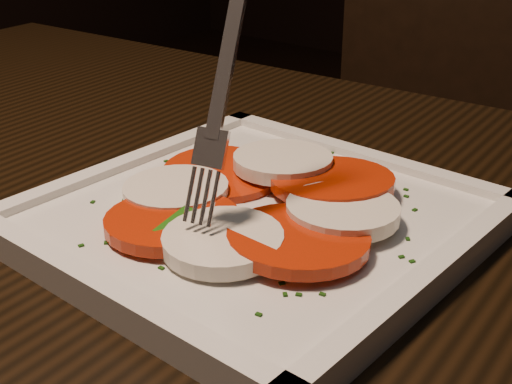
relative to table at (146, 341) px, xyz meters
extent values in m
cube|color=black|center=(0.00, 0.00, 0.08)|extent=(1.25, 0.87, 0.04)
cylinder|color=black|center=(-0.56, 0.31, -0.30)|extent=(0.06, 0.06, 0.71)
cube|color=black|center=(-0.15, 0.78, -0.20)|extent=(0.49, 0.49, 0.04)
cube|color=black|center=(-0.19, 0.96, 0.05)|extent=(0.42, 0.12, 0.46)
cylinder|color=black|center=(-0.29, 0.57, -0.45)|extent=(0.04, 0.04, 0.41)
cylinder|color=black|center=(-0.36, 0.92, -0.45)|extent=(0.04, 0.04, 0.41)
cube|color=silver|center=(0.07, 0.05, 0.11)|extent=(0.28, 0.28, 0.01)
cylinder|color=#B81C04|center=(0.02, 0.07, 0.12)|extent=(0.09, 0.09, 0.01)
cylinder|color=silver|center=(0.01, 0.03, 0.12)|extent=(0.07, 0.07, 0.01)
cylinder|color=#B81C04|center=(0.04, -0.01, 0.12)|extent=(0.09, 0.09, 0.01)
cylinder|color=silver|center=(0.09, -0.01, 0.12)|extent=(0.07, 0.07, 0.01)
cylinder|color=#B81C04|center=(0.12, 0.02, 0.12)|extent=(0.09, 0.09, 0.01)
cylinder|color=silver|center=(0.13, 0.06, 0.12)|extent=(0.07, 0.07, 0.01)
cylinder|color=#B81C04|center=(0.10, 0.10, 0.13)|extent=(0.09, 0.09, 0.02)
cylinder|color=silver|center=(0.05, 0.10, 0.13)|extent=(0.07, 0.07, 0.01)
cube|color=#1E590F|center=(0.10, 0.10, 0.12)|extent=(0.02, 0.04, 0.00)
cube|color=#1E590F|center=(0.05, -0.01, 0.12)|extent=(0.02, 0.04, 0.00)
cube|color=#1E590F|center=(0.11, 0.02, 0.12)|extent=(0.03, 0.04, 0.00)
cube|color=#1E590F|center=(0.12, 0.04, 0.12)|extent=(0.03, 0.04, 0.00)
cube|color=#1E590F|center=(0.11, 0.05, 0.12)|extent=(0.04, 0.03, 0.01)
cube|color=#1E590F|center=(0.07, 0.09, 0.12)|extent=(0.02, 0.04, 0.00)
cube|color=#1E590F|center=(0.11, -0.01, 0.12)|extent=(0.03, 0.04, 0.00)
cube|color=#1E590F|center=(0.12, 0.00, 0.12)|extent=(0.04, 0.02, 0.00)
cube|color=#12380A|center=(0.01, -0.02, 0.11)|extent=(0.00, 0.00, 0.00)
cube|color=#12380A|center=(-0.01, 0.00, 0.11)|extent=(0.00, 0.00, 0.00)
cube|color=#12380A|center=(0.07, -0.05, 0.11)|extent=(0.00, 0.00, 0.00)
cube|color=#12380A|center=(0.16, -0.01, 0.11)|extent=(0.00, 0.00, 0.00)
cube|color=#12380A|center=(0.17, 0.07, 0.11)|extent=(0.00, 0.00, 0.00)
cube|color=#12380A|center=(0.08, 0.14, 0.11)|extent=(0.00, 0.00, 0.00)
cube|color=#12380A|center=(0.13, 0.14, 0.11)|extent=(0.00, 0.00, 0.00)
cube|color=#12380A|center=(0.18, 0.05, 0.11)|extent=(0.00, 0.00, 0.00)
cube|color=#12380A|center=(0.01, -0.01, 0.11)|extent=(0.00, 0.00, 0.00)
cube|color=#12380A|center=(0.14, -0.02, 0.11)|extent=(0.00, 0.00, 0.00)
cube|color=#12380A|center=(0.05, 0.17, 0.11)|extent=(0.00, 0.00, 0.00)
cube|color=#12380A|center=(0.15, -0.05, 0.11)|extent=(0.00, 0.00, 0.00)
cube|color=#12380A|center=(0.14, 0.13, 0.11)|extent=(0.00, 0.00, 0.00)
cube|color=#12380A|center=(0.13, 0.12, 0.11)|extent=(0.00, 0.00, 0.00)
cube|color=#12380A|center=(0.15, -0.02, 0.11)|extent=(0.00, 0.00, 0.00)
cube|color=#12380A|center=(-0.04, 0.07, 0.11)|extent=(0.00, 0.00, 0.00)
cube|color=#12380A|center=(0.02, -0.04, 0.11)|extent=(0.00, 0.00, 0.00)
cube|color=#12380A|center=(0.01, -0.06, 0.11)|extent=(0.00, 0.00, 0.00)
cube|color=#12380A|center=(0.18, 0.05, 0.11)|extent=(0.00, 0.00, 0.00)
cube|color=#12380A|center=(0.15, 0.11, 0.11)|extent=(0.00, 0.00, 0.00)
cube|color=#12380A|center=(0.02, -0.05, 0.11)|extent=(0.00, 0.00, 0.00)
cube|color=#12380A|center=(0.15, -0.02, 0.11)|extent=(0.00, 0.00, 0.00)
cube|color=#12380A|center=(0.13, 0.12, 0.11)|extent=(0.00, 0.00, 0.00)
cube|color=#12380A|center=(-0.03, -0.01, 0.11)|extent=(0.00, 0.00, 0.00)
cube|color=#12380A|center=(0.09, 0.14, 0.11)|extent=(0.00, 0.00, 0.00)
cube|color=#12380A|center=(0.01, 0.15, 0.11)|extent=(0.00, 0.00, 0.00)
camera|label=1|loc=(0.34, -0.29, 0.33)|focal=50.00mm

